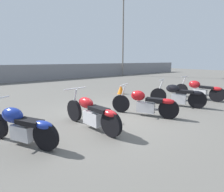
# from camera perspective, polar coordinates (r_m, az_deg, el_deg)

# --- Properties ---
(ground_plane) EXTENTS (60.00, 60.00, 0.00)m
(ground_plane) POSITION_cam_1_polar(r_m,az_deg,el_deg) (5.53, 0.01, -6.62)
(ground_plane) COLOR #5B5954
(fence_back) EXTENTS (40.00, 0.04, 1.36)m
(fence_back) POSITION_cam_1_polar(r_m,az_deg,el_deg) (15.91, -26.13, 6.72)
(fence_back) COLOR gray
(fence_back) RESTS_ON ground_plane
(light_pole_left) EXTENTS (0.70, 0.35, 8.20)m
(light_pole_left) POSITION_cam_1_polar(r_m,az_deg,el_deg) (20.19, 3.65, 20.38)
(light_pole_left) COLOR slate
(light_pole_left) RESTS_ON ground_plane
(motorcycle_slot_1) EXTENTS (1.07, 1.78, 0.94)m
(motorcycle_slot_1) POSITION_cam_1_polar(r_m,az_deg,el_deg) (4.11, -27.70, -8.51)
(motorcycle_slot_1) COLOR black
(motorcycle_slot_1) RESTS_ON ground_plane
(motorcycle_slot_2) EXTENTS (0.69, 2.13, 0.98)m
(motorcycle_slot_2) POSITION_cam_1_polar(r_m,az_deg,el_deg) (4.50, -6.65, -5.50)
(motorcycle_slot_2) COLOR black
(motorcycle_slot_2) RESTS_ON ground_plane
(motorcycle_slot_3) EXTENTS (1.12, 1.96, 0.96)m
(motorcycle_slot_3) POSITION_cam_1_polar(r_m,az_deg,el_deg) (5.59, 10.70, -2.29)
(motorcycle_slot_3) COLOR black
(motorcycle_slot_3) RESTS_ON ground_plane
(motorcycle_slot_4) EXTENTS (1.02, 1.93, 1.00)m
(motorcycle_slot_4) POSITION_cam_1_polar(r_m,az_deg,el_deg) (7.10, 20.77, 0.28)
(motorcycle_slot_4) COLOR black
(motorcycle_slot_4) RESTS_ON ground_plane
(motorcycle_slot_5) EXTENTS (0.68, 2.17, 0.98)m
(motorcycle_slot_5) POSITION_cam_1_polar(r_m,az_deg,el_deg) (8.74, 26.57, 1.85)
(motorcycle_slot_5) COLOR black
(motorcycle_slot_5) RESTS_ON ground_plane
(traffic_cone_far) EXTENTS (0.35, 0.35, 0.48)m
(traffic_cone_far) POSITION_cam_1_polar(r_m,az_deg,el_deg) (9.09, 2.90, 2.22)
(traffic_cone_far) COLOR orange
(traffic_cone_far) RESTS_ON ground_plane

